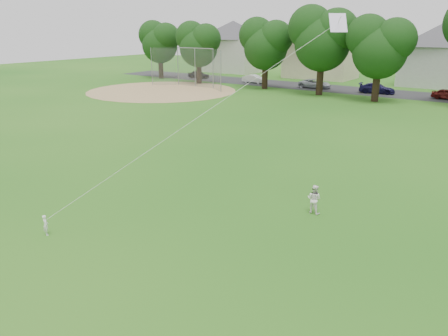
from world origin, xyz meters
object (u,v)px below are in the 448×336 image
Objects in this scene: older_boy at (314,199)px; baseball_backstop at (192,68)px; toddler at (46,225)px; kite at (193,121)px.

older_boy is 40.75m from baseball_backstop.
baseball_backstop is (-22.23, 35.73, 2.02)m from toddler.
older_boy is 0.11× the size of baseball_backstop.
baseball_backstop is (-25.99, 31.47, -1.70)m from kite.
kite is at bearing -50.44° from baseball_backstop.
older_boy is (7.37, 7.77, 0.22)m from toddler.
baseball_backstop is at bearing -36.68° from toddler.
kite is at bearing -110.02° from toddler.
toddler is 10.71m from older_boy.
older_boy is 6.13m from kite.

